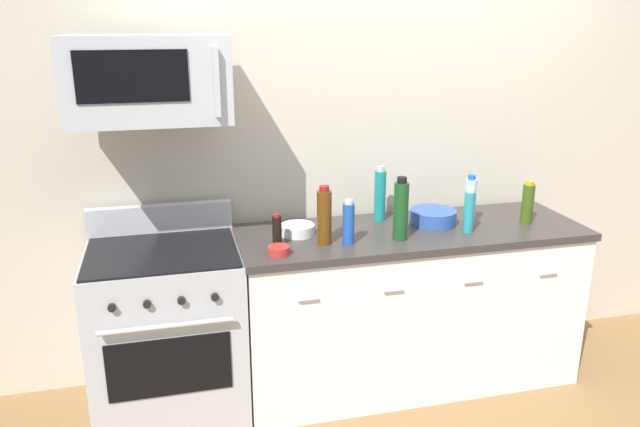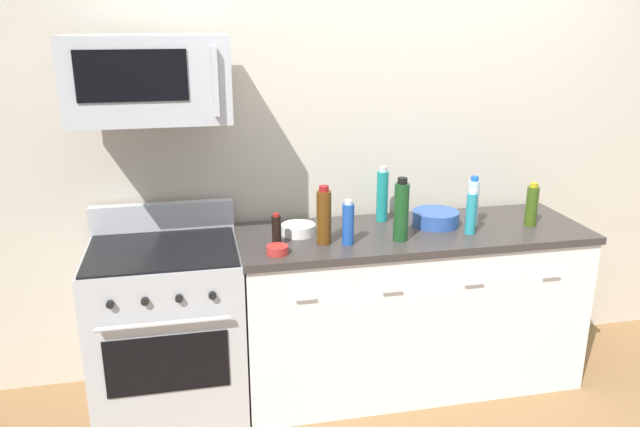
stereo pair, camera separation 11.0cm
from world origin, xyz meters
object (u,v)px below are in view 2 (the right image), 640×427
at_px(bottle_wine_amber, 324,216).
at_px(bottle_soy_sauce_dark, 277,230).
at_px(bottle_olive_oil, 532,205).
at_px(bottle_sparkling_teal, 382,195).
at_px(bowl_white_ceramic, 298,229).
at_px(microwave, 149,79).
at_px(bottle_dish_soap, 471,213).
at_px(bottle_water_clear, 473,203).
at_px(bottle_soda_blue, 348,223).
at_px(range_oven, 169,328).
at_px(bowl_blue_mixing, 436,218).
at_px(bowl_red_small, 277,250).
at_px(bottle_wine_green, 401,211).

xyz_separation_m(bottle_wine_amber, bottle_soy_sauce_dark, (-0.24, 0.02, -0.06)).
height_order(bottle_wine_amber, bottle_olive_oil, bottle_wine_amber).
relative_size(bottle_wine_amber, bottle_soy_sauce_dark, 1.80).
xyz_separation_m(bottle_sparkling_teal, bowl_white_ceramic, (-0.50, -0.13, -0.12)).
xyz_separation_m(microwave, bottle_dish_soap, (1.60, -0.16, -0.71)).
relative_size(bottle_dish_soap, bottle_olive_oil, 1.01).
bearing_deg(microwave, bottle_water_clear, -1.56).
bearing_deg(bottle_soda_blue, range_oven, 171.47).
relative_size(bottle_wine_amber, bottle_dish_soap, 1.25).
relative_size(bottle_olive_oil, bowl_white_ceramic, 1.34).
relative_size(bowl_blue_mixing, bowl_red_small, 2.36).
xyz_separation_m(bottle_olive_oil, bottle_wine_green, (-0.79, -0.08, 0.04)).
height_order(bottle_sparkling_teal, bowl_blue_mixing, bottle_sparkling_teal).
bearing_deg(bottle_soda_blue, bottle_sparkling_teal, 49.39).
relative_size(bottle_sparkling_teal, bottle_olive_oil, 1.31).
bearing_deg(bottle_soy_sauce_dark, range_oven, 171.87).
relative_size(bottle_wine_amber, bottle_soda_blue, 1.30).
relative_size(bowl_white_ceramic, bowl_red_small, 1.67).
bearing_deg(range_oven, bowl_blue_mixing, 2.12).
bearing_deg(bowl_red_small, microwave, 156.03).
height_order(range_oven, bottle_olive_oil, bottle_olive_oil).
height_order(bottle_water_clear, bottle_dish_soap, bottle_water_clear).
xyz_separation_m(range_oven, bottle_soy_sauce_dark, (0.57, -0.08, 0.53)).
xyz_separation_m(bottle_wine_amber, bottle_sparkling_teal, (0.40, 0.29, 0.01)).
relative_size(bottle_soda_blue, bottle_soy_sauce_dark, 1.39).
relative_size(bottle_dish_soap, bowl_white_ceramic, 1.35).
relative_size(bottle_wine_amber, bottle_sparkling_teal, 0.96).
relative_size(bottle_water_clear, bottle_sparkling_teal, 0.90).
distance_m(bottle_soda_blue, bowl_blue_mixing, 0.59).
xyz_separation_m(bottle_olive_oil, bowl_red_small, (-1.44, -0.15, -0.09)).
distance_m(bottle_soy_sauce_dark, bottle_wine_green, 0.65).
height_order(bottle_olive_oil, bowl_red_small, bottle_olive_oil).
bearing_deg(bowl_blue_mixing, bottle_water_clear, -16.40).
xyz_separation_m(range_oven, bottle_dish_soap, (1.61, -0.12, 0.57)).
xyz_separation_m(bottle_olive_oil, bottle_soy_sauce_dark, (-1.42, -0.03, -0.03)).
distance_m(bottle_dish_soap, bottle_wine_green, 0.40).
relative_size(bottle_olive_oil, bottle_wine_green, 0.73).
xyz_separation_m(bottle_dish_soap, bowl_blue_mixing, (-0.13, 0.17, -0.07)).
height_order(bottle_water_clear, bowl_blue_mixing, bottle_water_clear).
bearing_deg(bottle_wine_amber, bottle_wine_green, -4.64).
bearing_deg(bottle_wine_green, microwave, 171.52).
relative_size(bottle_dish_soap, bottle_wine_green, 0.73).
height_order(bottle_soy_sauce_dark, bottle_wine_green, bottle_wine_green).
bearing_deg(bottle_soy_sauce_dark, bottle_olive_oil, 1.03).
relative_size(microwave, bowl_red_small, 6.86).
bearing_deg(bottle_wine_amber, bottle_water_clear, 6.80).
distance_m(microwave, bottle_olive_oil, 2.12).
height_order(microwave, bowl_blue_mixing, microwave).
distance_m(bottle_water_clear, bottle_wine_green, 0.48).
bearing_deg(bottle_soy_sauce_dark, bottle_sparkling_teal, 23.00).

